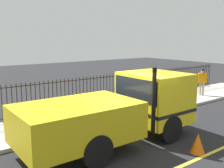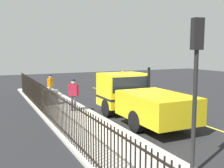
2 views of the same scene
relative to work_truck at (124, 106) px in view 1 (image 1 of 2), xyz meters
name	(u,v)px [view 1 (image 1 of 2)]	position (x,y,z in m)	size (l,w,h in m)	color
ground_plane	(129,141)	(-0.14, -0.13, -1.24)	(58.33, 58.33, 0.00)	#232326
sidewalk_slab	(85,119)	(2.84, -0.13, -1.18)	(2.86, 26.51, 0.13)	#B7B2A8
lane_marking	(182,166)	(-2.43, -0.13, -1.24)	(0.12, 23.86, 0.01)	yellow
work_truck	(124,106)	(0.00, 0.00, 0.00)	(2.40, 6.29, 2.64)	yellow
worker_standing	(137,87)	(2.41, -2.79, 0.01)	(0.54, 0.52, 1.83)	maroon
pedestrian_distant	(202,79)	(2.50, -8.14, -0.11)	(0.47, 0.47, 1.63)	orange
iron_fence	(71,95)	(4.11, -0.13, -0.31)	(0.04, 22.57, 1.58)	black
utility_cabinet	(158,92)	(3.18, -5.08, -0.64)	(0.88, 0.40, 0.94)	slate
traffic_cone	(198,143)	(-2.16, -1.20, -0.92)	(0.45, 0.45, 0.64)	orange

